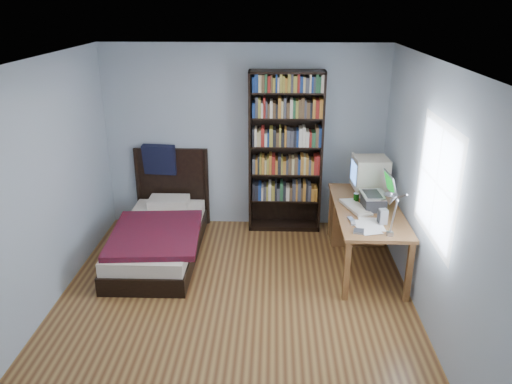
% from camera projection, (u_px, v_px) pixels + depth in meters
% --- Properties ---
extents(room, '(4.20, 4.24, 2.50)m').
position_uv_depth(room, '(235.00, 194.00, 4.81)').
color(room, brown).
rests_on(room, ground).
extents(desk, '(0.75, 1.68, 0.73)m').
position_uv_depth(desk, '(360.00, 216.00, 6.37)').
color(desk, brown).
rests_on(desk, floor).
extents(crt_monitor, '(0.44, 0.40, 0.47)m').
position_uv_depth(crt_monitor, '(369.00, 173.00, 6.18)').
color(crt_monitor, beige).
rests_on(crt_monitor, desk).
extents(laptop, '(0.38, 0.38, 0.44)m').
position_uv_depth(laptop, '(375.00, 199.00, 5.77)').
color(laptop, '#2D2D30').
rests_on(laptop, desk).
extents(desk_lamp, '(0.24, 0.54, 0.64)m').
position_uv_depth(desk_lamp, '(390.00, 204.00, 4.61)').
color(desk_lamp, '#99999E').
rests_on(desk_lamp, desk).
extents(keyboard, '(0.34, 0.53, 0.05)m').
position_uv_depth(keyboard, '(355.00, 207.00, 5.81)').
color(keyboard, '#BFB69F').
rests_on(keyboard, desk).
extents(speaker, '(0.10, 0.10, 0.17)m').
position_uv_depth(speaker, '(383.00, 217.00, 5.40)').
color(speaker, gray).
rests_on(speaker, desk).
extents(soda_can, '(0.06, 0.06, 0.12)m').
position_uv_depth(soda_can, '(356.00, 198.00, 5.96)').
color(soda_can, '#0C3B08').
rests_on(soda_can, desk).
extents(mouse, '(0.06, 0.10, 0.04)m').
position_uv_depth(mouse, '(361.00, 197.00, 6.11)').
color(mouse, silver).
rests_on(mouse, desk).
extents(phone_silver, '(0.07, 0.11, 0.02)m').
position_uv_depth(phone_silver, '(351.00, 219.00, 5.51)').
color(phone_silver, silver).
rests_on(phone_silver, desk).
extents(phone_grey, '(0.05, 0.10, 0.02)m').
position_uv_depth(phone_grey, '(353.00, 223.00, 5.41)').
color(phone_grey, gray).
rests_on(phone_grey, desk).
extents(external_drive, '(0.12, 0.12, 0.02)m').
position_uv_depth(external_drive, '(359.00, 231.00, 5.22)').
color(external_drive, gray).
rests_on(external_drive, desk).
extents(bookshelf, '(0.98, 0.30, 2.17)m').
position_uv_depth(bookshelf, '(285.00, 153.00, 6.66)').
color(bookshelf, black).
rests_on(bookshelf, floor).
extents(bed, '(1.11, 2.05, 1.16)m').
position_uv_depth(bed, '(160.00, 234.00, 6.27)').
color(bed, black).
rests_on(bed, floor).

